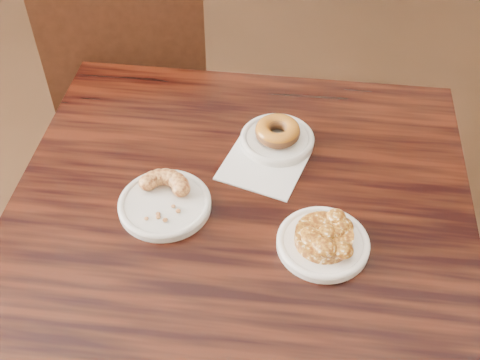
# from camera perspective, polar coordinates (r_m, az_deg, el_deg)

# --- Properties ---
(cafe_table) EXTENTS (0.85, 0.85, 0.75)m
(cafe_table) POSITION_cam_1_polar(r_m,az_deg,el_deg) (1.34, -0.10, -13.71)
(cafe_table) COLOR black
(cafe_table) RESTS_ON floor
(chair_far) EXTENTS (0.52, 0.52, 0.90)m
(chair_far) POSITION_cam_1_polar(r_m,az_deg,el_deg) (1.77, -10.12, 7.37)
(chair_far) COLOR black
(chair_far) RESTS_ON floor
(napkin) EXTENTS (0.18, 0.18, 0.00)m
(napkin) POSITION_cam_1_polar(r_m,az_deg,el_deg) (1.12, 2.28, 1.49)
(napkin) COLOR silver
(napkin) RESTS_ON cafe_table
(plate_donut) EXTENTS (0.14, 0.14, 0.01)m
(plate_donut) POSITION_cam_1_polar(r_m,az_deg,el_deg) (1.16, 3.54, 3.84)
(plate_donut) COLOR silver
(plate_donut) RESTS_ON napkin
(plate_cruller) EXTENTS (0.16, 0.16, 0.01)m
(plate_cruller) POSITION_cam_1_polar(r_m,az_deg,el_deg) (1.05, -7.14, -2.33)
(plate_cruller) COLOR silver
(plate_cruller) RESTS_ON cafe_table
(plate_fritter) EXTENTS (0.15, 0.15, 0.01)m
(plate_fritter) POSITION_cam_1_polar(r_m,az_deg,el_deg) (1.00, 7.86, -5.99)
(plate_fritter) COLOR white
(plate_fritter) RESTS_ON cafe_table
(glazed_donut) EXTENTS (0.09, 0.09, 0.03)m
(glazed_donut) POSITION_cam_1_polar(r_m,az_deg,el_deg) (1.14, 3.59, 4.63)
(glazed_donut) COLOR #945815
(glazed_donut) RESTS_ON plate_donut
(apple_fritter) EXTENTS (0.13, 0.13, 0.03)m
(apple_fritter) POSITION_cam_1_polar(r_m,az_deg,el_deg) (0.98, 7.98, -5.21)
(apple_fritter) COLOR #4C2008
(apple_fritter) RESTS_ON plate_fritter
(cruller_fragment) EXTENTS (0.11, 0.11, 0.03)m
(cruller_fragment) POSITION_cam_1_polar(r_m,az_deg,el_deg) (1.04, -7.24, -1.57)
(cruller_fragment) COLOR #5D2A12
(cruller_fragment) RESTS_ON plate_cruller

